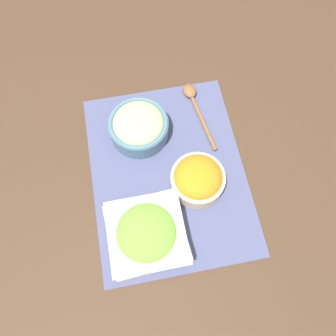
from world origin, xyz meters
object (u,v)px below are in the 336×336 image
object	(u,v)px
lettuce_bowl	(147,234)
wooden_spoon	(195,103)
cucumber_bowl	(139,126)
carrot_bowl	(198,179)

from	to	relation	value
lettuce_bowl	wooden_spoon	xyz separation A→B (m)	(-0.37, 0.21, -0.03)
lettuce_bowl	wooden_spoon	distance (m)	0.43
cucumber_bowl	lettuce_bowl	bearing A→B (deg)	-5.18
cucumber_bowl	lettuce_bowl	size ratio (longest dim) A/B	0.86
carrot_bowl	cucumber_bowl	world-z (taller)	carrot_bowl
cucumber_bowl	wooden_spoon	world-z (taller)	cucumber_bowl
lettuce_bowl	wooden_spoon	world-z (taller)	lettuce_bowl
carrot_bowl	lettuce_bowl	bearing A→B (deg)	-53.13
wooden_spoon	cucumber_bowl	bearing A→B (deg)	-70.05
carrot_bowl	lettuce_bowl	distance (m)	0.20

